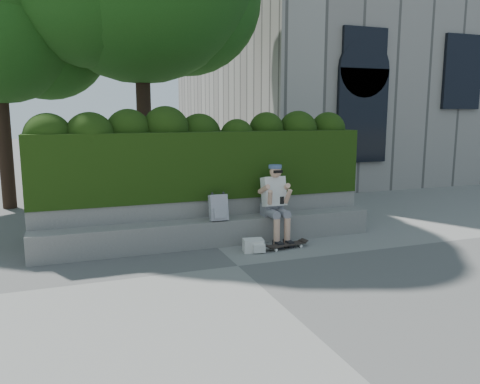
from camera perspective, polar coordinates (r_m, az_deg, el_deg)
name	(u,v)px	position (r m, az deg, el deg)	size (l,w,h in m)	color
ground	(238,266)	(7.13, -0.26, -9.00)	(80.00, 80.00, 0.00)	slate
bench_ledge	(214,232)	(8.21, -3.24, -4.89)	(6.00, 0.45, 0.45)	gray
planter_wall	(206,218)	(8.61, -4.17, -3.17)	(6.00, 0.50, 0.75)	gray
hedge	(202,164)	(8.67, -4.66, 3.44)	(6.00, 1.00, 1.20)	black
person	(275,200)	(8.30, 4.29, -1.00)	(0.40, 0.76, 1.38)	slate
skateboard	(286,245)	(8.04, 5.65, -6.42)	(0.74, 0.29, 0.08)	black
backpack_plaid	(218,208)	(8.03, -2.64, -1.91)	(0.31, 0.16, 0.45)	#BCBBC1
backpack_ground	(253,245)	(7.81, 1.62, -6.52)	(0.33, 0.23, 0.21)	beige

